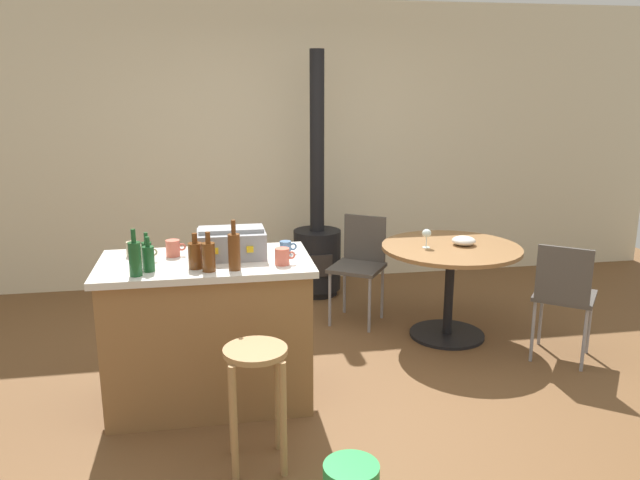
# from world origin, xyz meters

# --- Properties ---
(ground_plane) EXTENTS (8.80, 8.80, 0.00)m
(ground_plane) POSITION_xyz_m (0.00, 0.00, 0.00)
(ground_plane) COLOR brown
(back_wall) EXTENTS (8.00, 0.10, 2.70)m
(back_wall) POSITION_xyz_m (0.00, 2.62, 1.35)
(back_wall) COLOR beige
(back_wall) RESTS_ON ground_plane
(kitchen_island) EXTENTS (1.26, 0.70, 0.91)m
(kitchen_island) POSITION_xyz_m (-0.72, 0.17, 0.46)
(kitchen_island) COLOR olive
(kitchen_island) RESTS_ON ground_plane
(wooden_stool) EXTENTS (0.33, 0.33, 0.65)m
(wooden_stool) POSITION_xyz_m (-0.49, -0.57, 0.47)
(wooden_stool) COLOR #A37A4C
(wooden_stool) RESTS_ON ground_plane
(dining_table) EXTENTS (1.06, 1.06, 0.73)m
(dining_table) POSITION_xyz_m (1.12, 0.88, 0.56)
(dining_table) COLOR black
(dining_table) RESTS_ON ground_plane
(folding_chair_near) EXTENTS (0.55, 0.55, 0.87)m
(folding_chair_near) POSITION_xyz_m (0.52, 1.36, 0.52)
(folding_chair_near) COLOR #47423D
(folding_chair_near) RESTS_ON ground_plane
(folding_chair_far) EXTENTS (0.56, 0.56, 0.87)m
(folding_chair_far) POSITION_xyz_m (1.74, 0.31, 0.52)
(folding_chair_far) COLOR #47423D
(folding_chair_far) RESTS_ON ground_plane
(wood_stove) EXTENTS (0.44, 0.45, 2.23)m
(wood_stove) POSITION_xyz_m (0.29, 2.07, 0.53)
(wood_stove) COLOR black
(wood_stove) RESTS_ON ground_plane
(toolbox) EXTENTS (0.41, 0.28, 0.18)m
(toolbox) POSITION_xyz_m (-0.56, 0.22, 1.00)
(toolbox) COLOR gray
(toolbox) RESTS_ON kitchen_island
(bottle_0) EXTENTS (0.07, 0.07, 0.29)m
(bottle_0) POSITION_xyz_m (-0.56, -0.06, 1.03)
(bottle_0) COLOR #603314
(bottle_0) RESTS_ON kitchen_island
(bottle_1) EXTENTS (0.07, 0.07, 0.20)m
(bottle_1) POSITION_xyz_m (-1.03, -0.00, 0.99)
(bottle_1) COLOR #194C23
(bottle_1) RESTS_ON kitchen_island
(bottle_2) EXTENTS (0.06, 0.06, 0.20)m
(bottle_2) POSITION_xyz_m (-1.05, 0.08, 0.99)
(bottle_2) COLOR #194C23
(bottle_2) RESTS_ON kitchen_island
(bottle_3) EXTENTS (0.07, 0.07, 0.23)m
(bottle_3) POSITION_xyz_m (-0.70, -0.06, 1.00)
(bottle_3) COLOR #603314
(bottle_3) RESTS_ON kitchen_island
(bottle_4) EXTENTS (0.08, 0.08, 0.21)m
(bottle_4) POSITION_xyz_m (-0.78, 0.01, 0.99)
(bottle_4) COLOR #603314
(bottle_4) RESTS_ON kitchen_island
(bottle_5) EXTENTS (0.07, 0.07, 0.26)m
(bottle_5) POSITION_xyz_m (-1.10, -0.08, 1.02)
(bottle_5) COLOR #194C23
(bottle_5) RESTS_ON kitchen_island
(cup_0) EXTENTS (0.11, 0.07, 0.08)m
(cup_0) POSITION_xyz_m (-0.23, 0.23, 0.95)
(cup_0) COLOR #4C7099
(cup_0) RESTS_ON kitchen_island
(cup_1) EXTENTS (0.12, 0.09, 0.10)m
(cup_1) POSITION_xyz_m (-0.91, 0.30, 0.96)
(cup_1) COLOR #DB6651
(cup_1) RESTS_ON kitchen_island
(cup_2) EXTENTS (0.12, 0.09, 0.10)m
(cup_2) POSITION_xyz_m (-0.28, 0.00, 0.96)
(cup_2) COLOR #DB6651
(cup_2) RESTS_ON kitchen_island
(cup_3) EXTENTS (0.11, 0.07, 0.09)m
(cup_3) POSITION_xyz_m (-1.16, 0.35, 0.96)
(cup_3) COLOR tan
(cup_3) RESTS_ON kitchen_island
(cup_4) EXTENTS (0.11, 0.07, 0.10)m
(cup_4) POSITION_xyz_m (-1.07, 0.20, 0.97)
(cup_4) COLOR tan
(cup_4) RESTS_ON kitchen_island
(wine_glass) EXTENTS (0.07, 0.07, 0.14)m
(wine_glass) POSITION_xyz_m (0.91, 0.87, 0.84)
(wine_glass) COLOR silver
(wine_glass) RESTS_ON dining_table
(serving_bowl) EXTENTS (0.18, 0.18, 0.07)m
(serving_bowl) POSITION_xyz_m (1.22, 0.89, 0.77)
(serving_bowl) COLOR white
(serving_bowl) RESTS_ON dining_table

